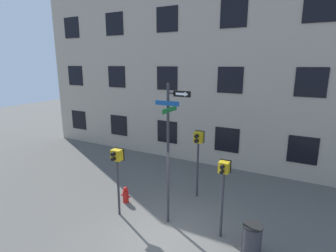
{
  "coord_description": "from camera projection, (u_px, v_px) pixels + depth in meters",
  "views": [
    {
      "loc": [
        3.34,
        -6.17,
        5.22
      ],
      "look_at": [
        -0.38,
        0.82,
        3.34
      ],
      "focal_mm": 28.0,
      "sensor_mm": 36.0,
      "label": 1
    }
  ],
  "objects": [
    {
      "name": "ground_plane",
      "position": [
        166.0,
        239.0,
        8.03
      ],
      "size": [
        60.0,
        60.0,
        0.0
      ],
      "primitive_type": "plane",
      "color": "#595651"
    },
    {
      "name": "building_facade",
      "position": [
        234.0,
        48.0,
        12.45
      ],
      "size": [
        24.0,
        0.63,
        11.93
      ],
      "color": "tan",
      "rests_on": "ground_plane"
    },
    {
      "name": "street_sign_pole",
      "position": [
        170.0,
        145.0,
        8.25
      ],
      "size": [
        1.16,
        0.93,
        4.67
      ],
      "color": "#2D2D33",
      "rests_on": "ground_plane"
    },
    {
      "name": "pedestrian_signal_left",
      "position": [
        117.0,
        163.0,
        8.9
      ],
      "size": [
        0.41,
        0.4,
        2.45
      ],
      "color": "#2D2D33",
      "rests_on": "ground_plane"
    },
    {
      "name": "pedestrian_signal_right",
      "position": [
        223.0,
        179.0,
        7.7
      ],
      "size": [
        0.35,
        0.4,
        2.49
      ],
      "color": "#2D2D33",
      "rests_on": "ground_plane"
    },
    {
      "name": "pedestrian_signal_across",
      "position": [
        198.0,
        146.0,
        10.13
      ],
      "size": [
        0.38,
        0.4,
        2.72
      ],
      "color": "#2D2D33",
      "rests_on": "ground_plane"
    },
    {
      "name": "fire_hydrant",
      "position": [
        126.0,
        195.0,
        10.09
      ],
      "size": [
        0.38,
        0.22,
        0.64
      ],
      "color": "red",
      "rests_on": "ground_plane"
    },
    {
      "name": "trash_bin",
      "position": [
        252.0,
        239.0,
        7.35
      ],
      "size": [
        0.56,
        0.56,
        0.87
      ],
      "color": "#333338",
      "rests_on": "ground_plane"
    }
  ]
}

